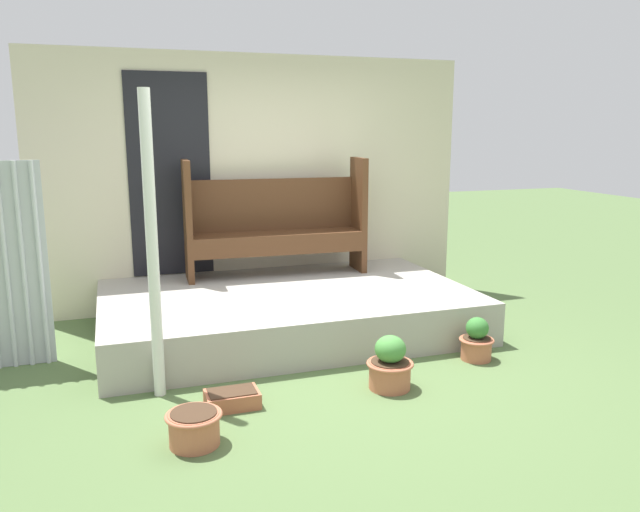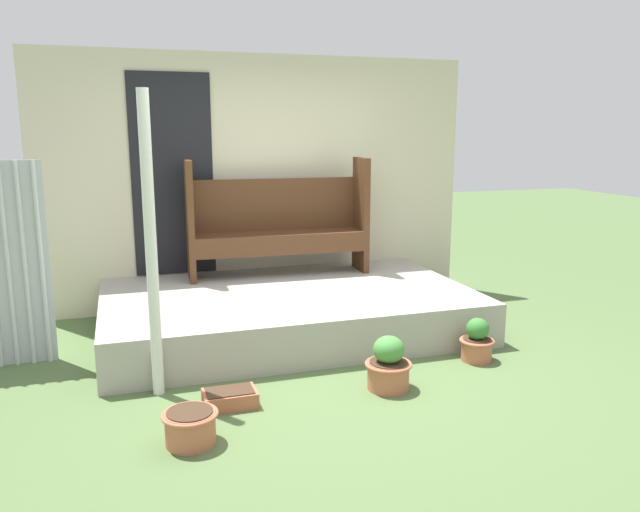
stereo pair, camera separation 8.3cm
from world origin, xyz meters
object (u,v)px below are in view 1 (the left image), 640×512
at_px(bench, 276,219).
at_px(planter_box_rect, 232,399).
at_px(support_post, 152,249).
at_px(flower_pot_middle, 390,366).
at_px(flower_pot_left, 194,427).
at_px(flower_pot_right, 477,341).

distance_m(bench, planter_box_rect, 2.48).
relative_size(support_post, flower_pot_middle, 5.32).
xyz_separation_m(flower_pot_left, flower_pot_middle, (1.46, 0.38, 0.06)).
relative_size(support_post, bench, 1.16).
bearing_deg(flower_pot_left, flower_pot_right, 15.98).
height_order(flower_pot_right, planter_box_rect, flower_pot_right).
relative_size(support_post, flower_pot_right, 5.94).
relative_size(support_post, planter_box_rect, 5.87).
distance_m(flower_pot_left, flower_pot_right, 2.47).
bearing_deg(bench, planter_box_rect, -109.81).
height_order(support_post, flower_pot_left, support_post).
xyz_separation_m(flower_pot_left, flower_pot_right, (2.37, 0.68, 0.04)).
height_order(support_post, bench, support_post).
bearing_deg(flower_pot_left, bench, 65.19).
height_order(flower_pot_left, planter_box_rect, flower_pot_left).
height_order(support_post, planter_box_rect, support_post).
distance_m(support_post, planter_box_rect, 1.16).
distance_m(flower_pot_left, planter_box_rect, 0.54).
xyz_separation_m(support_post, flower_pot_right, (2.51, -0.13, -0.90)).
bearing_deg(flower_pot_left, support_post, 99.63).
relative_size(bench, flower_pot_right, 5.13).
height_order(flower_pot_left, flower_pot_middle, flower_pot_middle).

